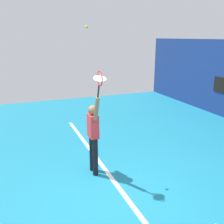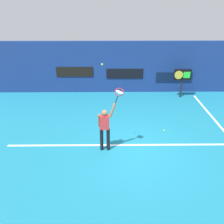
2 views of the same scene
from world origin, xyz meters
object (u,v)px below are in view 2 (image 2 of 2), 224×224
Objects in this scene: tennis_ball at (102,64)px; spare_ball at (164,131)px; scoreboard_clock at (182,76)px; tennis_racket at (119,93)px; tennis_player at (105,127)px.

spare_ball is (2.65, 1.46, -3.34)m from tennis_ball.
tennis_ball is 0.04× the size of scoreboard_clock.
tennis_racket is 1.18m from tennis_ball.
tennis_player is 2.37m from tennis_ball.
scoreboard_clock reaches higher than spare_ball.
tennis_racket is 9.20× the size of tennis_ball.
tennis_racket is 9.20× the size of spare_ball.
tennis_racket is at bearing -0.47° from tennis_player.
tennis_player is at bearing -151.98° from spare_ball.
tennis_racket is at bearing 7.54° from tennis_ball.
tennis_ball is (-0.57, -0.08, 1.03)m from tennis_racket.
spare_ball is (2.59, 1.38, -0.98)m from tennis_player.
spare_ball is at bearing -113.23° from scoreboard_clock.
tennis_racket is 6.75m from scoreboard_clock.
tennis_player reaches higher than scoreboard_clock.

